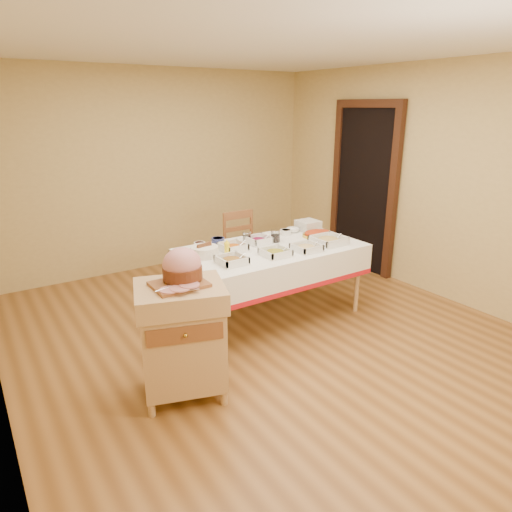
{
  "coord_description": "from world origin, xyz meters",
  "views": [
    {
      "loc": [
        -2.27,
        -3.31,
        2.13
      ],
      "look_at": [
        0.04,
        0.2,
        0.74
      ],
      "focal_mm": 32.0,
      "sensor_mm": 36.0,
      "label": 1
    }
  ],
  "objects_px": {
    "preserve_jar_left": "(247,238)",
    "butcher_cart": "(182,334)",
    "dining_table": "(272,262)",
    "mustard_bottle": "(227,248)",
    "ham_on_board": "(182,269)",
    "brass_platter": "(317,234)",
    "preserve_jar_right": "(275,236)",
    "plate_stack": "(308,225)",
    "dining_chair": "(245,252)",
    "bread_basket": "(204,251)"
  },
  "relations": [
    {
      "from": "preserve_jar_left",
      "to": "butcher_cart",
      "type": "bearing_deg",
      "value": -139.58
    },
    {
      "from": "butcher_cart",
      "to": "preserve_jar_left",
      "type": "xyz_separation_m",
      "value": [
        1.24,
        1.05,
        0.3
      ]
    },
    {
      "from": "dining_table",
      "to": "mustard_bottle",
      "type": "xyz_separation_m",
      "value": [
        -0.52,
        0.01,
        0.23
      ]
    },
    {
      "from": "butcher_cart",
      "to": "ham_on_board",
      "type": "height_order",
      "value": "ham_on_board"
    },
    {
      "from": "butcher_cart",
      "to": "brass_platter",
      "type": "height_order",
      "value": "butcher_cart"
    },
    {
      "from": "preserve_jar_right",
      "to": "plate_stack",
      "type": "bearing_deg",
      "value": 16.87
    },
    {
      "from": "preserve_jar_left",
      "to": "mustard_bottle",
      "type": "relative_size",
      "value": 0.71
    },
    {
      "from": "dining_chair",
      "to": "bread_basket",
      "type": "distance_m",
      "value": 1.08
    },
    {
      "from": "preserve_jar_right",
      "to": "bread_basket",
      "type": "relative_size",
      "value": 0.49
    },
    {
      "from": "bread_basket",
      "to": "plate_stack",
      "type": "xyz_separation_m",
      "value": [
        1.44,
        0.2,
        0.01
      ]
    },
    {
      "from": "dining_chair",
      "to": "plate_stack",
      "type": "bearing_deg",
      "value": -33.87
    },
    {
      "from": "preserve_jar_right",
      "to": "bread_basket",
      "type": "bearing_deg",
      "value": -178.47
    },
    {
      "from": "dining_table",
      "to": "preserve_jar_left",
      "type": "distance_m",
      "value": 0.37
    },
    {
      "from": "mustard_bottle",
      "to": "butcher_cart",
      "type": "bearing_deg",
      "value": -137.01
    },
    {
      "from": "mustard_bottle",
      "to": "plate_stack",
      "type": "height_order",
      "value": "mustard_bottle"
    },
    {
      "from": "mustard_bottle",
      "to": "dining_chair",
      "type": "bearing_deg",
      "value": 47.91
    },
    {
      "from": "butcher_cart",
      "to": "mustard_bottle",
      "type": "bearing_deg",
      "value": 42.99
    },
    {
      "from": "dining_table",
      "to": "dining_chair",
      "type": "relative_size",
      "value": 1.91
    },
    {
      "from": "preserve_jar_right",
      "to": "mustard_bottle",
      "type": "distance_m",
      "value": 0.66
    },
    {
      "from": "preserve_jar_right",
      "to": "brass_platter",
      "type": "relative_size",
      "value": 0.37
    },
    {
      "from": "mustard_bottle",
      "to": "preserve_jar_left",
      "type": "bearing_deg",
      "value": 34.13
    },
    {
      "from": "dining_table",
      "to": "preserve_jar_left",
      "type": "bearing_deg",
      "value": 114.76
    },
    {
      "from": "bread_basket",
      "to": "plate_stack",
      "type": "bearing_deg",
      "value": 8.0
    },
    {
      "from": "preserve_jar_left",
      "to": "bread_basket",
      "type": "height_order",
      "value": "bread_basket"
    },
    {
      "from": "brass_platter",
      "to": "butcher_cart",
      "type": "bearing_deg",
      "value": -157.46
    },
    {
      "from": "dining_table",
      "to": "brass_platter",
      "type": "bearing_deg",
      "value": 5.29
    },
    {
      "from": "mustard_bottle",
      "to": "dining_table",
      "type": "bearing_deg",
      "value": -1.39
    },
    {
      "from": "ham_on_board",
      "to": "preserve_jar_left",
      "type": "bearing_deg",
      "value": 40.5
    },
    {
      "from": "preserve_jar_right",
      "to": "butcher_cart",
      "type": "bearing_deg",
      "value": -148.9
    },
    {
      "from": "butcher_cart",
      "to": "preserve_jar_left",
      "type": "relative_size",
      "value": 7.95
    },
    {
      "from": "dining_chair",
      "to": "preserve_jar_right",
      "type": "bearing_deg",
      "value": -88.33
    },
    {
      "from": "dining_chair",
      "to": "brass_platter",
      "type": "relative_size",
      "value": 2.68
    },
    {
      "from": "brass_platter",
      "to": "preserve_jar_left",
      "type": "bearing_deg",
      "value": 164.29
    },
    {
      "from": "plate_stack",
      "to": "bread_basket",
      "type": "bearing_deg",
      "value": -172.0
    },
    {
      "from": "dining_chair",
      "to": "brass_platter",
      "type": "xyz_separation_m",
      "value": [
        0.53,
        -0.66,
        0.29
      ]
    },
    {
      "from": "dining_table",
      "to": "butcher_cart",
      "type": "xyz_separation_m",
      "value": [
        -1.37,
        -0.78,
        -0.09
      ]
    },
    {
      "from": "preserve_jar_left",
      "to": "plate_stack",
      "type": "bearing_deg",
      "value": 1.9
    },
    {
      "from": "dining_chair",
      "to": "plate_stack",
      "type": "height_order",
      "value": "dining_chair"
    },
    {
      "from": "dining_table",
      "to": "plate_stack",
      "type": "distance_m",
      "value": 0.81
    },
    {
      "from": "dining_chair",
      "to": "bread_basket",
      "type": "bearing_deg",
      "value": -143.62
    },
    {
      "from": "preserve_jar_left",
      "to": "bread_basket",
      "type": "relative_size",
      "value": 0.42
    },
    {
      "from": "mustard_bottle",
      "to": "brass_platter",
      "type": "height_order",
      "value": "mustard_bottle"
    },
    {
      "from": "dining_chair",
      "to": "mustard_bottle",
      "type": "bearing_deg",
      "value": -132.09
    },
    {
      "from": "dining_table",
      "to": "bread_basket",
      "type": "height_order",
      "value": "bread_basket"
    },
    {
      "from": "dining_chair",
      "to": "preserve_jar_left",
      "type": "distance_m",
      "value": 0.59
    },
    {
      "from": "preserve_jar_right",
      "to": "ham_on_board",
      "type": "bearing_deg",
      "value": -149.11
    },
    {
      "from": "butcher_cart",
      "to": "bread_basket",
      "type": "distance_m",
      "value": 1.14
    },
    {
      "from": "mustard_bottle",
      "to": "plate_stack",
      "type": "xyz_separation_m",
      "value": [
        1.24,
        0.29,
        -0.01
      ]
    },
    {
      "from": "dining_chair",
      "to": "bread_basket",
      "type": "relative_size",
      "value": 3.58
    },
    {
      "from": "preserve_jar_left",
      "to": "mustard_bottle",
      "type": "distance_m",
      "value": 0.47
    }
  ]
}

